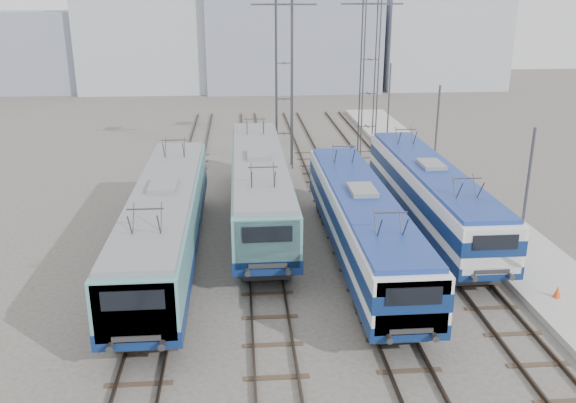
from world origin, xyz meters
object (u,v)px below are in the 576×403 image
(locomotive_far_left, at_px, (165,220))
(locomotive_center_left, at_px, (259,183))
(catenary_tower_east, at_px, (369,71))
(mast_rear, at_px, (388,108))
(locomotive_center_right, at_px, (362,220))
(catenary_tower_west, at_px, (284,76))
(mast_front, at_px, (524,209))
(safety_cone, at_px, (558,292))
(locomotive_far_right, at_px, (430,191))
(mast_mid, at_px, (436,143))

(locomotive_far_left, distance_m, locomotive_center_left, 6.89)
(catenary_tower_east, height_order, mast_rear, catenary_tower_east)
(locomotive_center_right, height_order, catenary_tower_west, catenary_tower_west)
(locomotive_center_left, xyz_separation_m, catenary_tower_east, (8.75, 13.52, 4.34))
(catenary_tower_west, bearing_deg, locomotive_center_left, -101.05)
(locomotive_center_left, height_order, mast_front, mast_front)
(mast_rear, xyz_separation_m, safety_cone, (0.93, -25.85, -2.94))
(locomotive_far_right, xyz_separation_m, mast_front, (1.85, -6.77, 1.30))
(catenary_tower_west, distance_m, catenary_tower_east, 6.80)
(mast_mid, xyz_separation_m, mast_rear, (0.00, 12.00, 0.00))
(locomotive_far_left, height_order, locomotive_far_right, locomotive_far_left)
(locomotive_far_left, bearing_deg, mast_front, -11.99)
(locomotive_far_left, xyz_separation_m, locomotive_center_left, (4.50, 5.22, 0.01))
(locomotive_center_left, distance_m, mast_rear, 18.97)
(locomotive_center_left, height_order, catenary_tower_west, catenary_tower_west)
(locomotive_far_right, bearing_deg, safety_cone, -72.15)
(locomotive_far_right, relative_size, catenary_tower_west, 1.43)
(locomotive_center_left, relative_size, catenary_tower_west, 1.54)
(mast_rear, bearing_deg, mast_mid, -90.00)
(locomotive_far_right, relative_size, safety_cone, 33.59)
(catenary_tower_east, bearing_deg, mast_rear, 43.60)
(locomotive_far_right, distance_m, catenary_tower_east, 15.87)
(locomotive_far_right, height_order, safety_cone, locomotive_far_right)
(catenary_tower_west, xyz_separation_m, mast_rear, (8.60, 4.00, -3.14))
(catenary_tower_west, xyz_separation_m, catenary_tower_east, (6.50, 2.00, 0.00))
(mast_mid, relative_size, safety_cone, 13.71)
(mast_front, bearing_deg, catenary_tower_east, 95.45)
(mast_mid, xyz_separation_m, safety_cone, (0.93, -13.85, -2.94))
(locomotive_far_right, bearing_deg, catenary_tower_west, 117.03)
(catenary_tower_west, height_order, mast_rear, catenary_tower_west)
(locomotive_far_left, relative_size, catenary_tower_east, 1.54)
(mast_mid, bearing_deg, safety_cone, -86.18)
(locomotive_far_left, height_order, mast_mid, mast_mid)
(locomotive_center_right, xyz_separation_m, mast_mid, (6.35, 9.39, 1.28))
(mast_front, bearing_deg, locomotive_center_right, 157.62)
(locomotive_center_right, relative_size, mast_rear, 2.47)
(locomotive_far_right, xyz_separation_m, safety_cone, (2.78, -8.62, -1.64))
(locomotive_far_right, distance_m, mast_rear, 17.38)
(locomotive_far_left, xyz_separation_m, locomotive_center_right, (9.00, -0.65, -0.07))
(mast_front, height_order, mast_mid, same)
(locomotive_center_right, distance_m, mast_mid, 11.40)
(locomotive_center_left, bearing_deg, safety_cone, -41.27)
(mast_front, height_order, safety_cone, mast_front)
(locomotive_center_left, height_order, mast_rear, mast_rear)
(mast_rear, bearing_deg, locomotive_far_right, -96.13)
(mast_rear, bearing_deg, locomotive_center_right, -106.54)
(locomotive_center_left, bearing_deg, locomotive_far_right, -10.77)
(locomotive_far_left, bearing_deg, locomotive_center_right, -4.11)
(locomotive_far_right, relative_size, mast_mid, 2.45)
(locomotive_far_right, height_order, catenary_tower_west, catenary_tower_west)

